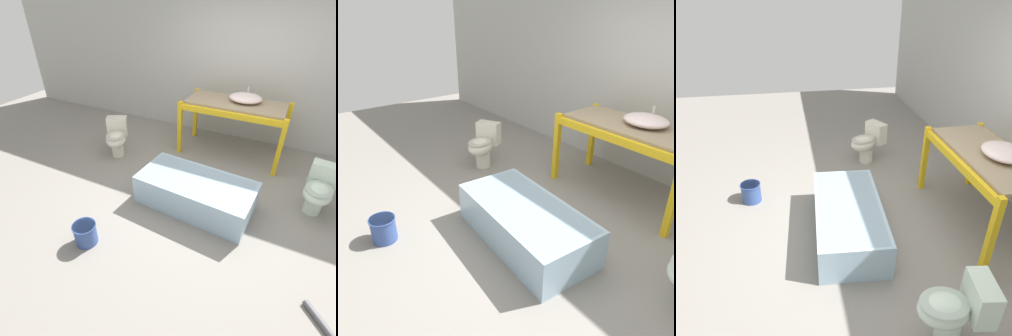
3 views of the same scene
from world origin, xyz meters
TOP-DOWN VIEW (x-y plane):
  - ground_plane at (0.00, 0.00)m, footprint 12.00×12.00m
  - warehouse_wall_rear at (0.00, 1.97)m, footprint 10.80×0.08m
  - shelving_rack at (-0.02, 1.23)m, footprint 1.72×0.81m
  - sink_basin at (0.10, 1.31)m, footprint 0.53×0.45m
  - bathtub_main at (-0.06, -0.37)m, footprint 1.56×0.86m
  - toilet_near at (-1.78, 0.27)m, footprint 0.57×0.66m
  - toilet_far at (1.38, 0.22)m, footprint 0.42×0.62m
  - bucket_white at (-0.94, -1.53)m, footprint 0.27×0.27m
  - loose_pipe at (1.57, -1.39)m, footprint 0.42×0.43m

SIDE VIEW (x-z plane):
  - ground_plane at x=0.00m, z-range 0.00..0.00m
  - loose_pipe at x=1.57m, z-range 0.00..0.06m
  - bucket_white at x=-0.94m, z-range 0.01..0.27m
  - bathtub_main at x=-0.06m, z-range 0.03..0.45m
  - toilet_near at x=-1.78m, z-range 0.03..0.67m
  - toilet_far at x=1.38m, z-range 0.03..0.67m
  - shelving_rack at x=-0.02m, z-range 0.33..1.27m
  - sink_basin at x=0.10m, z-range 0.91..1.12m
  - warehouse_wall_rear at x=0.00m, z-range 0.00..3.20m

